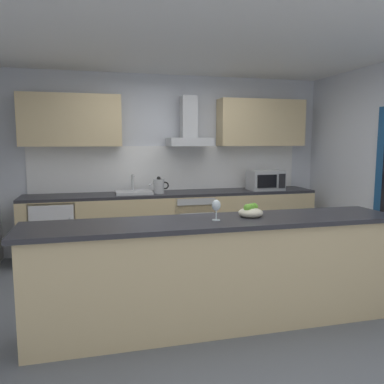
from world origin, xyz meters
The scene contains 15 objects.
ground centered at (0.00, 0.00, -0.01)m, with size 5.76×4.84×0.02m, color slate.
ceiling centered at (0.00, 0.00, 2.61)m, with size 5.76×4.84×0.02m, color white.
wall_back centered at (0.00, 1.98, 1.30)m, with size 5.76×0.12×2.60m, color silver.
backsplash_tile centered at (0.00, 1.91, 1.23)m, with size 4.04×0.02×0.66m, color white.
counter_back centered at (0.00, 1.60, 0.45)m, with size 4.18×0.60×0.90m.
counter_island centered at (-0.10, -0.71, 0.48)m, with size 3.29×0.64×0.96m.
upper_cabinets centered at (0.00, 1.75, 1.91)m, with size 4.13×0.32×0.70m.
oven centered at (0.25, 1.57, 0.46)m, with size 0.60×0.62×0.80m.
refrigerator centered at (-1.65, 1.57, 0.43)m, with size 0.58×0.60×0.85m.
microwave centered at (1.40, 1.55, 1.05)m, with size 0.50×0.38×0.30m.
sink centered at (-0.58, 1.58, 0.93)m, with size 0.50×0.40×0.26m.
kettle centered at (-0.23, 1.54, 1.01)m, with size 0.29×0.15×0.24m.
range_hood centered at (0.25, 1.70, 1.79)m, with size 0.62×0.45×0.72m.
wine_glass centered at (-0.12, -0.73, 1.08)m, with size 0.08×0.08×0.18m.
fruit_bowl centered at (0.23, -0.65, 1.00)m, with size 0.22×0.22×0.13m.
Camera 1 is at (-1.11, -3.83, 1.62)m, focal length 36.27 mm.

